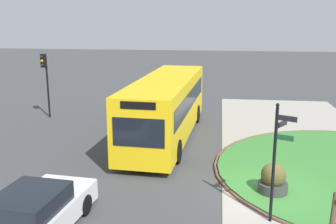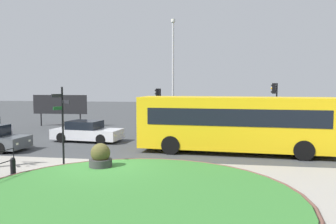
{
  "view_description": "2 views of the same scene",
  "coord_description": "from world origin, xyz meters",
  "px_view_note": "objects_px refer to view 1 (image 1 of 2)",
  "views": [
    {
      "loc": [
        -12.84,
        1.72,
        5.91
      ],
      "look_at": [
        3.4,
        3.88,
        1.95
      ],
      "focal_mm": 41.91,
      "sensor_mm": 36.0,
      "label": 1
    },
    {
      "loc": [
        5.22,
        -14.12,
        3.65
      ],
      "look_at": [
        2.25,
        3.97,
        2.22
      ],
      "focal_mm": 36.05,
      "sensor_mm": 36.0,
      "label": 2
    }
  ],
  "objects_px": {
    "signpost_directional": "(276,156)",
    "bus_yellow": "(166,106)",
    "traffic_light_near": "(45,71)",
    "planter_near_signpost": "(273,181)",
    "car_far_lane": "(33,215)"
  },
  "relations": [
    {
      "from": "signpost_directional",
      "to": "bus_yellow",
      "type": "bearing_deg",
      "value": 28.48
    },
    {
      "from": "signpost_directional",
      "to": "bus_yellow",
      "type": "xyz_separation_m",
      "value": [
        7.83,
        4.25,
        -0.43
      ]
    },
    {
      "from": "signpost_directional",
      "to": "traffic_light_near",
      "type": "xyz_separation_m",
      "value": [
        10.96,
        11.9,
        0.75
      ]
    },
    {
      "from": "bus_yellow",
      "to": "planter_near_signpost",
      "type": "bearing_deg",
      "value": 40.56
    },
    {
      "from": "car_far_lane",
      "to": "traffic_light_near",
      "type": "height_order",
      "value": "traffic_light_near"
    },
    {
      "from": "signpost_directional",
      "to": "car_far_lane",
      "type": "height_order",
      "value": "signpost_directional"
    },
    {
      "from": "car_far_lane",
      "to": "planter_near_signpost",
      "type": "relative_size",
      "value": 4.07
    },
    {
      "from": "signpost_directional",
      "to": "bus_yellow",
      "type": "distance_m",
      "value": 8.92
    },
    {
      "from": "bus_yellow",
      "to": "traffic_light_near",
      "type": "distance_m",
      "value": 8.35
    },
    {
      "from": "car_far_lane",
      "to": "planter_near_signpost",
      "type": "height_order",
      "value": "car_far_lane"
    },
    {
      "from": "planter_near_signpost",
      "to": "bus_yellow",
      "type": "bearing_deg",
      "value": 37.05
    },
    {
      "from": "signpost_directional",
      "to": "planter_near_signpost",
      "type": "bearing_deg",
      "value": -7.42
    },
    {
      "from": "planter_near_signpost",
      "to": "car_far_lane",
      "type": "bearing_deg",
      "value": 117.21
    },
    {
      "from": "traffic_light_near",
      "to": "planter_near_signpost",
      "type": "distance_m",
      "value": 15.34
    },
    {
      "from": "signpost_directional",
      "to": "car_far_lane",
      "type": "xyz_separation_m",
      "value": [
        -1.66,
        6.63,
        -1.44
      ]
    }
  ]
}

